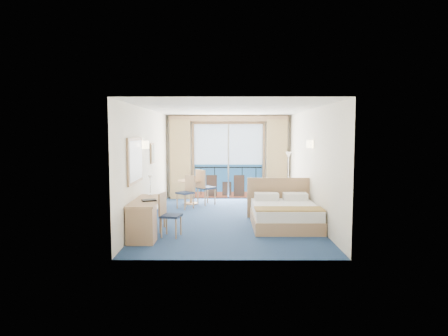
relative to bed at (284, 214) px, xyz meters
The scene contains 22 objects.
floor 1.48m from the bed, 148.93° to the left, with size 6.50×6.50×0.00m, color navy.
room_walls 2.09m from the bed, 148.93° to the left, with size 4.04×6.54×2.72m.
balcony_door 4.25m from the bed, 107.55° to the left, with size 2.36×0.03×2.52m.
curtain_left 4.84m from the bed, 126.21° to the left, with size 0.65×0.22×2.55m, color tan.
curtain_right 3.96m from the bed, 85.48° to the left, with size 0.65×0.22×2.55m, color tan.
pelmet 4.66m from the bed, 107.95° to the left, with size 3.80×0.25×0.18m, color tan.
mirror 3.54m from the bed, 166.92° to the right, with size 0.05×1.25×0.95m.
wall_print 3.68m from the bed, 159.53° to the left, with size 0.04×0.42×0.52m.
sconce_left 3.56m from the bed, behind, with size 0.18×0.18×0.18m, color beige.
sconce_right 1.82m from the bed, 41.00° to the left, with size 0.18×0.18×0.18m, color beige.
bed is the anchor object (origin of this frame).
nightstand 1.47m from the bed, 68.85° to the left, with size 0.41×0.39×0.53m, color #AA795A.
phone 1.47m from the bed, 69.07° to the left, with size 0.17×0.13×0.08m, color silver.
armchair 2.76m from the bed, 85.27° to the left, with size 0.67×0.69×0.63m, color #434952.
floor_lamp 3.40m from the bed, 79.56° to the left, with size 0.21×0.21×1.54m.
desk 3.25m from the bed, 156.05° to the right, with size 0.55×1.59×0.75m.
desk_chair 2.72m from the bed, 159.43° to the right, with size 0.46×0.46×0.90m.
folder 3.10m from the bed, 160.81° to the right, with size 0.28×0.21×0.03m, color black.
desk_lamp 3.11m from the bed, behind, with size 0.12×0.12×0.44m.
round_table 3.70m from the bed, 130.08° to the left, with size 0.79×0.79×0.71m.
table_chair_a 3.35m from the bed, 126.50° to the left, with size 0.64×0.64×1.05m.
table_chair_b 3.24m from the bed, 138.48° to the left, with size 0.57×0.57×0.93m.
Camera 1 is at (-0.10, -9.75, 2.11)m, focal length 32.00 mm.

